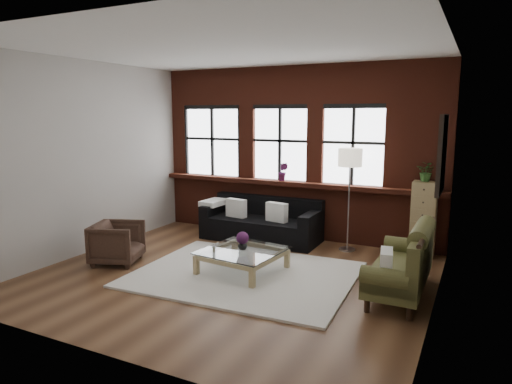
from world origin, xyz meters
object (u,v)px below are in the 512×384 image
at_px(vintage_settee, 400,262).
at_px(coffee_table, 243,261).
at_px(floor_lamp, 349,196).
at_px(dark_sofa, 261,219).
at_px(vase, 243,245).
at_px(drawer_chest, 424,219).
at_px(armchair, 117,243).

height_order(vintage_settee, coffee_table, vintage_settee).
height_order(vintage_settee, floor_lamp, floor_lamp).
xyz_separation_m(dark_sofa, vintage_settee, (2.74, -1.57, 0.05)).
bearing_deg(vase, dark_sofa, 107.18).
bearing_deg(coffee_table, vintage_settee, 4.14).
relative_size(vintage_settee, drawer_chest, 1.34).
height_order(armchair, drawer_chest, drawer_chest).
height_order(vintage_settee, vase, vintage_settee).
bearing_deg(vase, vintage_settee, 4.14).
relative_size(dark_sofa, armchair, 3.04).
bearing_deg(floor_lamp, armchair, -143.31).
height_order(dark_sofa, vintage_settee, vintage_settee).
distance_m(coffee_table, drawer_chest, 3.11).
bearing_deg(floor_lamp, vintage_settee, -55.74).
height_order(vase, drawer_chest, drawer_chest).
bearing_deg(armchair, vintage_settee, -102.03).
relative_size(vase, drawer_chest, 0.11).
height_order(armchair, vase, armchair).
height_order(dark_sofa, armchair, dark_sofa).
distance_m(coffee_table, floor_lamp, 2.25).
bearing_deg(armchair, drawer_chest, -79.66).
relative_size(vase, floor_lamp, 0.07).
xyz_separation_m(armchair, coffee_table, (1.98, 0.47, -0.15)).
height_order(dark_sofa, drawer_chest, drawer_chest).
distance_m(vintage_settee, floor_lamp, 2.06).
bearing_deg(vase, drawer_chest, 42.44).
bearing_deg(dark_sofa, armchair, -123.25).
relative_size(coffee_table, vase, 7.66).
bearing_deg(coffee_table, floor_lamp, 59.11).
bearing_deg(armchair, coffee_table, -97.20).
bearing_deg(drawer_chest, floor_lamp, -167.36).
xyz_separation_m(vintage_settee, coffee_table, (-2.21, -0.16, -0.27)).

